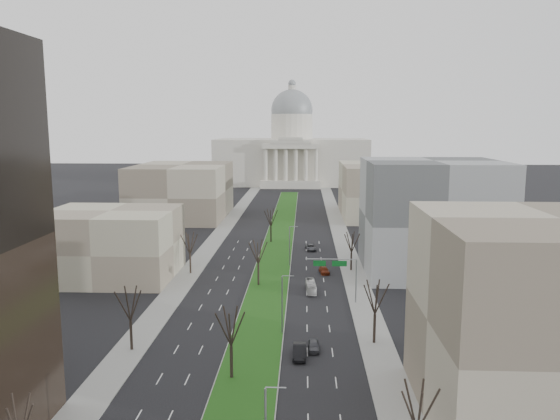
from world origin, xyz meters
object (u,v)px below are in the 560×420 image
(car_red, at_px, (324,270))
(car_black, at_px, (300,351))
(box_van, at_px, (311,286))
(car_grey_near, at_px, (314,346))
(car_grey_far, at_px, (311,247))

(car_red, bearing_deg, car_black, -104.23)
(car_black, height_order, box_van, box_van)
(car_grey_near, relative_size, car_grey_far, 0.79)
(car_red, height_order, box_van, box_van)
(car_grey_near, relative_size, car_black, 0.79)
(car_black, distance_m, car_grey_far, 64.64)
(car_black, bearing_deg, box_van, 86.57)
(car_black, xyz_separation_m, car_red, (4.84, 42.86, -0.17))
(car_grey_near, bearing_deg, box_van, 89.30)
(box_van, bearing_deg, car_red, 73.94)
(car_grey_far, bearing_deg, box_van, -96.73)
(car_grey_near, relative_size, car_red, 0.88)
(car_black, bearing_deg, car_red, 83.75)
(car_black, relative_size, box_van, 0.72)
(car_grey_near, relative_size, box_van, 0.57)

